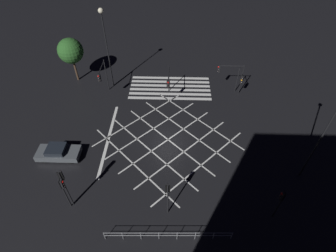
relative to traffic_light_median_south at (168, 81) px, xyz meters
The scene contains 15 objects.
ground_plane 7.40m from the traffic_light_median_south, 91.26° to the left, with size 200.00×200.00×0.00m, color black.
road_markings 3.01m from the traffic_light_median_south, 80.73° to the left, with size 15.54×19.51×0.01m.
traffic_light_median_south is the anchor object (origin of this frame).
traffic_light_nw_main 17.47m from the traffic_light_median_south, 120.21° to the left, with size 0.39×0.36×3.51m.
traffic_light_se_cross 7.71m from the traffic_light_median_south, ahead, with size 0.36×3.14×4.26m.
traffic_light_median_north 14.93m from the traffic_light_median_south, 91.46° to the left, with size 0.36×0.39×3.84m.
traffic_light_sw_cross 8.45m from the traffic_light_median_south, behind, with size 0.36×1.96×3.51m.
traffic_light_ne_main 16.55m from the traffic_light_median_south, 62.61° to the left, with size 0.39×0.36×3.71m.
traffic_light_sw_main 7.33m from the traffic_light_median_south, 169.12° to the right, with size 3.12×0.36×4.06m.
traffic_light_ne_cross 16.32m from the traffic_light_median_south, 62.46° to the left, with size 0.36×0.39×4.42m.
street_lamp_east 16.99m from the traffic_light_median_south, 138.51° to the left, with size 0.45×0.45×10.19m.
street_lamp_west 8.98m from the traffic_light_median_south, 19.87° to the right, with size 0.59×0.59×9.86m.
street_tree_near 12.96m from the traffic_light_median_south, 17.47° to the right, with size 3.13×3.13×5.77m.
waiting_car 14.21m from the traffic_light_median_south, 42.38° to the left, with size 4.12×1.81×1.30m.
pedestrian_railing 17.33m from the traffic_light_median_south, 91.54° to the left, with size 9.54×0.34×1.05m.
Camera 1 is at (-0.56, 18.69, 19.95)m, focal length 28.00 mm.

